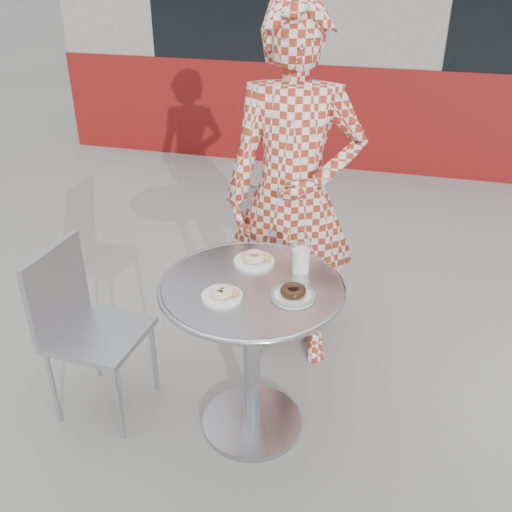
% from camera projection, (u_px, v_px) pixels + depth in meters
% --- Properties ---
extents(ground, '(60.00, 60.00, 0.00)m').
position_uv_depth(ground, '(250.00, 418.00, 2.76)').
color(ground, '#9D9A96').
rests_on(ground, ground).
extents(bistro_table, '(0.78, 0.78, 0.79)m').
position_uv_depth(bistro_table, '(252.00, 323.00, 2.44)').
color(bistro_table, silver).
rests_on(bistro_table, ground).
extents(chair_far, '(0.49, 0.49, 0.91)m').
position_uv_depth(chair_far, '(286.00, 279.00, 3.36)').
color(chair_far, '#9FA1A7').
rests_on(chair_far, ground).
extents(chair_left, '(0.43, 0.43, 0.85)m').
position_uv_depth(chair_left, '(102.00, 363.00, 2.72)').
color(chair_left, '#9FA1A7').
rests_on(chair_left, ground).
extents(seated_person, '(0.73, 0.53, 1.84)m').
position_uv_depth(seated_person, '(293.00, 197.00, 2.80)').
color(seated_person, '#9F2E18').
rests_on(seated_person, ground).
extents(plate_far, '(0.18, 0.18, 0.05)m').
position_uv_depth(plate_far, '(255.00, 259.00, 2.50)').
color(plate_far, white).
rests_on(plate_far, bistro_table).
extents(plate_near, '(0.16, 0.16, 0.04)m').
position_uv_depth(plate_near, '(223.00, 294.00, 2.25)').
color(plate_near, white).
rests_on(plate_near, bistro_table).
extents(plate_checker, '(0.18, 0.18, 0.05)m').
position_uv_depth(plate_checker, '(293.00, 294.00, 2.26)').
color(plate_checker, white).
rests_on(plate_checker, bistro_table).
extents(milk_cup, '(0.08, 0.08, 0.13)m').
position_uv_depth(milk_cup, '(301.00, 259.00, 2.41)').
color(milk_cup, white).
rests_on(milk_cup, bistro_table).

